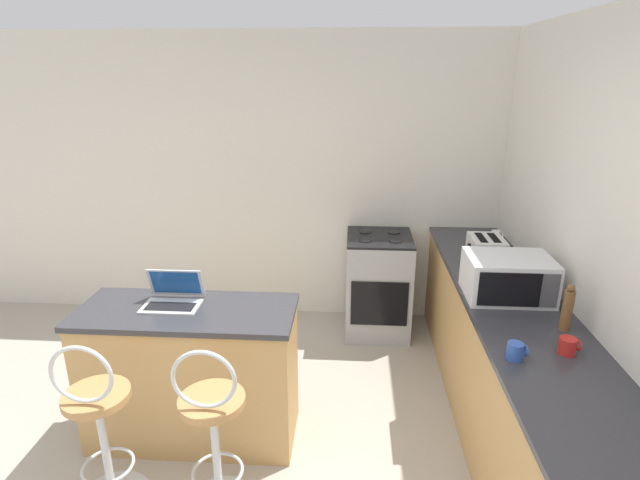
{
  "coord_description": "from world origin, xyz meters",
  "views": [
    {
      "loc": [
        0.64,
        -1.81,
        2.27
      ],
      "look_at": [
        0.4,
        1.89,
        1.0
      ],
      "focal_mm": 28.0,
      "sensor_mm": 36.0,
      "label": 1
    }
  ],
  "objects_px": {
    "mug_red": "(568,346)",
    "pepper_mill": "(567,308)",
    "stove_range": "(378,284)",
    "bar_stool_far": "(213,435)",
    "bar_stool_near": "(100,430)",
    "laptop": "(173,296)",
    "mug_blue": "(516,351)",
    "toaster": "(486,250)",
    "microwave": "(508,277)",
    "mug_white": "(496,237)"
  },
  "relations": [
    {
      "from": "stove_range",
      "to": "mug_blue",
      "type": "relative_size",
      "value": 9.27
    },
    {
      "from": "laptop",
      "to": "stove_range",
      "type": "distance_m",
      "value": 1.99
    },
    {
      "from": "bar_stool_far",
      "to": "pepper_mill",
      "type": "distance_m",
      "value": 2.01
    },
    {
      "from": "bar_stool_far",
      "to": "mug_blue",
      "type": "bearing_deg",
      "value": 5.99
    },
    {
      "from": "laptop",
      "to": "toaster",
      "type": "relative_size",
      "value": 1.09
    },
    {
      "from": "mug_red",
      "to": "pepper_mill",
      "type": "height_order",
      "value": "pepper_mill"
    },
    {
      "from": "bar_stool_near",
      "to": "mug_blue",
      "type": "relative_size",
      "value": 10.52
    },
    {
      "from": "laptop",
      "to": "mug_red",
      "type": "xyz_separation_m",
      "value": [
        2.19,
        -0.43,
        -0.01
      ]
    },
    {
      "from": "microwave",
      "to": "mug_white",
      "type": "relative_size",
      "value": 4.95
    },
    {
      "from": "laptop",
      "to": "mug_red",
      "type": "relative_size",
      "value": 3.31
    },
    {
      "from": "laptop",
      "to": "microwave",
      "type": "height_order",
      "value": "microwave"
    },
    {
      "from": "bar_stool_near",
      "to": "bar_stool_far",
      "type": "bearing_deg",
      "value": 0.0
    },
    {
      "from": "stove_range",
      "to": "toaster",
      "type": "bearing_deg",
      "value": -36.93
    },
    {
      "from": "laptop",
      "to": "mug_blue",
      "type": "relative_size",
      "value": 3.49
    },
    {
      "from": "laptop",
      "to": "stove_range",
      "type": "height_order",
      "value": "laptop"
    },
    {
      "from": "pepper_mill",
      "to": "bar_stool_near",
      "type": "bearing_deg",
      "value": -169.0
    },
    {
      "from": "microwave",
      "to": "mug_white",
      "type": "height_order",
      "value": "microwave"
    },
    {
      "from": "mug_red",
      "to": "mug_white",
      "type": "distance_m",
      "value": 1.73
    },
    {
      "from": "microwave",
      "to": "mug_blue",
      "type": "bearing_deg",
      "value": -102.42
    },
    {
      "from": "mug_red",
      "to": "pepper_mill",
      "type": "xyz_separation_m",
      "value": [
        0.08,
        0.25,
        0.09
      ]
    },
    {
      "from": "bar_stool_near",
      "to": "stove_range",
      "type": "bearing_deg",
      "value": 53.22
    },
    {
      "from": "stove_range",
      "to": "microwave",
      "type": "bearing_deg",
      "value": -57.44
    },
    {
      "from": "bar_stool_far",
      "to": "toaster",
      "type": "height_order",
      "value": "toaster"
    },
    {
      "from": "bar_stool_near",
      "to": "stove_range",
      "type": "xyz_separation_m",
      "value": [
        1.53,
        2.05,
        -0.04
      ]
    },
    {
      "from": "microwave",
      "to": "bar_stool_near",
      "type": "bearing_deg",
      "value": -158.54
    },
    {
      "from": "pepper_mill",
      "to": "mug_white",
      "type": "bearing_deg",
      "value": 89.48
    },
    {
      "from": "bar_stool_near",
      "to": "laptop",
      "type": "distance_m",
      "value": 0.83
    },
    {
      "from": "toaster",
      "to": "microwave",
      "type": "bearing_deg",
      "value": -91.33
    },
    {
      "from": "toaster",
      "to": "stove_range",
      "type": "distance_m",
      "value": 1.09
    },
    {
      "from": "microwave",
      "to": "pepper_mill",
      "type": "distance_m",
      "value": 0.46
    },
    {
      "from": "stove_range",
      "to": "mug_red",
      "type": "relative_size",
      "value": 8.77
    },
    {
      "from": "bar_stool_far",
      "to": "mug_blue",
      "type": "distance_m",
      "value": 1.59
    },
    {
      "from": "bar_stool_near",
      "to": "microwave",
      "type": "height_order",
      "value": "microwave"
    },
    {
      "from": "microwave",
      "to": "mug_blue",
      "type": "height_order",
      "value": "microwave"
    },
    {
      "from": "mug_white",
      "to": "toaster",
      "type": "bearing_deg",
      "value": -113.27
    },
    {
      "from": "bar_stool_near",
      "to": "mug_red",
      "type": "xyz_separation_m",
      "value": [
        2.39,
        0.23,
        0.46
      ]
    },
    {
      "from": "mug_white",
      "to": "microwave",
      "type": "bearing_deg",
      "value": -101.46
    },
    {
      "from": "microwave",
      "to": "mug_blue",
      "type": "xyz_separation_m",
      "value": [
        -0.16,
        -0.74,
        -0.09
      ]
    },
    {
      "from": "mug_red",
      "to": "bar_stool_far",
      "type": "bearing_deg",
      "value": -172.73
    },
    {
      "from": "microwave",
      "to": "stove_range",
      "type": "height_order",
      "value": "microwave"
    },
    {
      "from": "toaster",
      "to": "pepper_mill",
      "type": "distance_m",
      "value": 1.02
    },
    {
      "from": "laptop",
      "to": "bar_stool_far",
      "type": "bearing_deg",
      "value": -58.82
    },
    {
      "from": "toaster",
      "to": "mug_white",
      "type": "distance_m",
      "value": 0.51
    },
    {
      "from": "stove_range",
      "to": "bar_stool_far",
      "type": "bearing_deg",
      "value": -114.43
    },
    {
      "from": "bar_stool_near",
      "to": "mug_blue",
      "type": "height_order",
      "value": "bar_stool_near"
    },
    {
      "from": "laptop",
      "to": "mug_white",
      "type": "distance_m",
      "value": 2.63
    },
    {
      "from": "bar_stool_near",
      "to": "pepper_mill",
      "type": "relative_size",
      "value": 3.79
    },
    {
      "from": "microwave",
      "to": "pepper_mill",
      "type": "bearing_deg",
      "value": -64.01
    },
    {
      "from": "microwave",
      "to": "toaster",
      "type": "relative_size",
      "value": 1.65
    },
    {
      "from": "bar_stool_near",
      "to": "toaster",
      "type": "relative_size",
      "value": 3.29
    }
  ]
}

